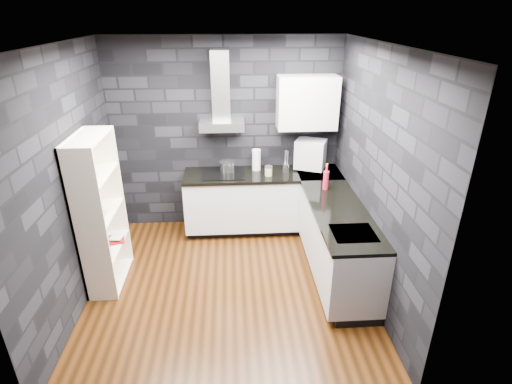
{
  "coord_description": "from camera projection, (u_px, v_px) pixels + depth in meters",
  "views": [
    {
      "loc": [
        0.07,
        -3.87,
        2.99
      ],
      "look_at": [
        0.35,
        0.45,
        1.0
      ],
      "focal_mm": 28.0,
      "sensor_mm": 36.0,
      "label": 1
    }
  ],
  "objects": [
    {
      "name": "hood_chimney",
      "position": [
        221.0,
        86.0,
        5.25
      ],
      "size": [
        0.24,
        0.2,
        0.9
      ],
      "primitive_type": "cube",
      "color": "#BCBCC1",
      "rests_on": "hood_body"
    },
    {
      "name": "book_red",
      "position": [
        108.0,
        233.0,
        4.73
      ],
      "size": [
        0.17,
        0.07,
        0.23
      ],
      "primitive_type": "imported",
      "rotation": [
        0.0,
        0.0,
        0.28
      ],
      "color": "maroon",
      "rests_on": "bookshelf"
    },
    {
      "name": "bookshelf",
      "position": [
        101.0,
        213.0,
        4.48
      ],
      "size": [
        0.42,
        0.83,
        1.8
      ],
      "primitive_type": "cube",
      "rotation": [
        0.0,
        0.0,
        -0.11
      ],
      "color": "white",
      "rests_on": "ground"
    },
    {
      "name": "cooktop",
      "position": [
        223.0,
        173.0,
        5.55
      ],
      "size": [
        0.58,
        0.5,
        0.01
      ],
      "primitive_type": "cube",
      "color": "black",
      "rests_on": "counter_back_top"
    },
    {
      "name": "storage_jar",
      "position": [
        269.0,
        171.0,
        5.48
      ],
      "size": [
        0.12,
        0.12,
        0.12
      ],
      "primitive_type": "cylinder",
      "rotation": [
        0.0,
        0.0,
        0.29
      ],
      "color": "tan",
      "rests_on": "counter_back_top"
    },
    {
      "name": "red_bottle",
      "position": [
        326.0,
        180.0,
        5.04
      ],
      "size": [
        0.07,
        0.07,
        0.24
      ],
      "primitive_type": "cylinder",
      "rotation": [
        0.0,
        0.0,
        -0.05
      ],
      "color": "#A91C33",
      "rests_on": "counter_right_top"
    },
    {
      "name": "wall_front",
      "position": [
        225.0,
        274.0,
        2.72
      ],
      "size": [
        3.2,
        0.05,
        2.7
      ],
      "primitive_type": "cube",
      "color": "black",
      "rests_on": "ground"
    },
    {
      "name": "appliance_garage",
      "position": [
        310.0,
        154.0,
        5.64
      ],
      "size": [
        0.49,
        0.45,
        0.4
      ],
      "primitive_type": "cube",
      "rotation": [
        0.0,
        0.0,
        -0.4
      ],
      "color": "silver",
      "rests_on": "counter_back_top"
    },
    {
      "name": "fruit_bowl",
      "position": [
        96.0,
        216.0,
        4.34
      ],
      "size": [
        0.25,
        0.25,
        0.06
      ],
      "primitive_type": "imported",
      "rotation": [
        0.0,
        0.0,
        -0.07
      ],
      "color": "white",
      "rests_on": "bookshelf"
    },
    {
      "name": "counter_back_top",
      "position": [
        263.0,
        175.0,
        5.59
      ],
      "size": [
        2.2,
        0.62,
        0.04
      ],
      "primitive_type": "cube",
      "color": "black",
      "rests_on": "counter_back_cab"
    },
    {
      "name": "ground",
      "position": [
        229.0,
        285.0,
        4.76
      ],
      "size": [
        3.2,
        3.2,
        0.0
      ],
      "primitive_type": "plane",
      "color": "#43210B"
    },
    {
      "name": "book_second",
      "position": [
        110.0,
        229.0,
        4.77
      ],
      "size": [
        0.15,
        0.03,
        0.2
      ],
      "primitive_type": "imported",
      "rotation": [
        0.0,
        0.0,
        -0.13
      ],
      "color": "#B2B2B2",
      "rests_on": "bookshelf"
    },
    {
      "name": "wall_left",
      "position": [
        67.0,
        185.0,
        4.1
      ],
      "size": [
        0.05,
        3.2,
        2.7
      ],
      "primitive_type": "cube",
      "color": "black",
      "rests_on": "ground"
    },
    {
      "name": "glass_vase",
      "position": [
        256.0,
        160.0,
        5.64
      ],
      "size": [
        0.12,
        0.12,
        0.3
      ],
      "primitive_type": "cylinder",
      "rotation": [
        0.0,
        0.0,
        -0.01
      ],
      "color": "white",
      "rests_on": "counter_back_top"
    },
    {
      "name": "pot",
      "position": [
        227.0,
        167.0,
        5.6
      ],
      "size": [
        0.21,
        0.21,
        0.12
      ],
      "primitive_type": "cylinder",
      "rotation": [
        0.0,
        0.0,
        0.03
      ],
      "color": "silver",
      "rests_on": "cooktop"
    },
    {
      "name": "upper_cabinet",
      "position": [
        307.0,
        103.0,
        5.34
      ],
      "size": [
        0.8,
        0.35,
        0.7
      ],
      "primitive_type": "cube",
      "color": "silver",
      "rests_on": "wall_back"
    },
    {
      "name": "counter_right_top",
      "position": [
        340.0,
        212.0,
        4.55
      ],
      "size": [
        0.62,
        1.8,
        0.04
      ],
      "primitive_type": "cube",
      "color": "black",
      "rests_on": "counter_right_cab"
    },
    {
      "name": "wall_right",
      "position": [
        377.0,
        177.0,
        4.29
      ],
      "size": [
        0.05,
        3.2,
        2.7
      ],
      "primitive_type": "cube",
      "color": "black",
      "rests_on": "ground"
    },
    {
      "name": "hood_body",
      "position": [
        222.0,
        125.0,
        5.4
      ],
      "size": [
        0.6,
        0.34,
        0.12
      ],
      "primitive_type": "cube",
      "color": "#BCBCC1",
      "rests_on": "wall_back"
    },
    {
      "name": "counter_back_cab",
      "position": [
        263.0,
        200.0,
        5.76
      ],
      "size": [
        2.2,
        0.6,
        0.76
      ],
      "primitive_type": "cube",
      "color": "silver",
      "rests_on": "ground"
    },
    {
      "name": "sink_rim",
      "position": [
        354.0,
        233.0,
        4.1
      ],
      "size": [
        0.44,
        0.4,
        0.01
      ],
      "primitive_type": "cube",
      "color": "#BCBCC1",
      "rests_on": "counter_right_top"
    },
    {
      "name": "wall_back",
      "position": [
        226.0,
        136.0,
        5.66
      ],
      "size": [
        3.2,
        0.05,
        2.7
      ],
      "primitive_type": "cube",
      "color": "black",
      "rests_on": "ground"
    },
    {
      "name": "ceiling",
      "position": [
        221.0,
        44.0,
        3.63
      ],
      "size": [
        3.2,
        3.2,
        0.0
      ],
      "primitive_type": "plane",
      "rotation": [
        3.14,
        0.0,
        0.0
      ],
      "color": "white"
    },
    {
      "name": "toekick_back",
      "position": [
        262.0,
        225.0,
        5.98
      ],
      "size": [
        2.18,
        0.5,
        0.1
      ],
      "primitive_type": "cube",
      "color": "black",
      "rests_on": "ground"
    },
    {
      "name": "toekick_right",
      "position": [
        338.0,
        272.0,
        4.9
      ],
      "size": [
        0.5,
        1.78,
        0.1
      ],
      "primitive_type": "cube",
      "color": "black",
      "rests_on": "ground"
    },
    {
      "name": "counter_right_cab",
      "position": [
        338.0,
        242.0,
        4.72
      ],
      "size": [
        0.6,
        1.8,
        0.76
      ],
      "primitive_type": "cube",
      "color": "silver",
      "rests_on": "ground"
    },
    {
      "name": "counter_corner_top",
      "position": [
        319.0,
        173.0,
        5.64
      ],
      "size": [
        0.62,
        0.62,
        0.04
      ],
      "primitive_type": "cube",
      "color": "black",
      "rests_on": "counter_right_cab"
    },
    {
      "name": "utensil_crock",
      "position": [
        286.0,
        168.0,
        5.6
      ],
      "size": [
        0.1,
        0.1,
        0.12
      ],
      "primitive_type": "cylinder",
      "rotation": [
        0.0,
        0.0,
        -0.19
      ],
      "color": "silver",
      "rests_on": "counter_back_top"
    }
  ]
}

